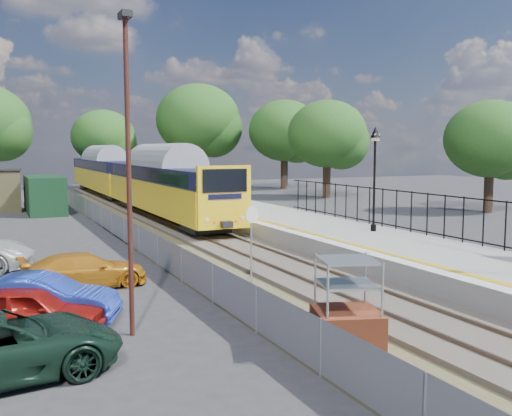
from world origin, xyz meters
TOP-DOWN VIEW (x-y plane):
  - ground at (0.00, 0.00)m, footprint 120.00×120.00m
  - track_bed at (-0.47, 9.67)m, footprint 5.90×80.00m
  - platform at (4.20, 8.00)m, footprint 5.00×70.00m
  - platform_edge at (2.14, 8.00)m, footprint 0.90×70.00m
  - victorian_lamp_north at (5.30, 6.00)m, footprint 0.44×0.44m
  - palisade_fence at (6.55, 2.24)m, footprint 0.12×26.00m
  - wire_fence at (-4.20, 12.00)m, footprint 0.06×52.00m
  - tree_line at (1.40, 42.00)m, footprint 56.80×43.80m
  - train at (0.00, 30.86)m, footprint 2.82×40.83m
  - brick_plinth at (-3.12, -4.32)m, footprint 1.73×1.73m
  - speed_sign at (-2.50, 1.97)m, footprint 0.53×0.20m
  - carpark_lamp at (-7.01, -0.85)m, footprint 0.25×0.50m
  - car_red at (-9.22, 0.21)m, footprint 3.90×2.72m
  - car_blue at (-8.96, 1.00)m, footprint 4.17×2.87m
  - car_yellow at (-7.33, 4.49)m, footprint 4.13×1.94m

SIDE VIEW (x-z plane):
  - ground at x=0.00m, z-range 0.00..0.00m
  - track_bed at x=-0.47m, z-range -0.05..0.24m
  - platform at x=4.20m, z-range 0.00..0.90m
  - car_yellow at x=-7.33m, z-range 0.00..1.17m
  - wire_fence at x=-4.20m, z-range 0.00..1.20m
  - car_red at x=-9.22m, z-range 0.00..1.23m
  - car_blue at x=-8.96m, z-range 0.00..1.30m
  - platform_edge at x=2.14m, z-range 0.90..0.91m
  - brick_plinth at x=-3.12m, z-range -0.04..2.17m
  - palisade_fence at x=6.55m, z-range 0.84..2.84m
  - speed_sign at x=-2.50m, z-range 0.48..3.21m
  - train at x=0.00m, z-range 0.59..4.09m
  - victorian_lamp_north at x=5.30m, z-range 2.00..6.60m
  - carpark_lamp at x=-7.01m, z-range 0.50..8.18m
  - tree_line at x=1.40m, z-range 0.67..12.55m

